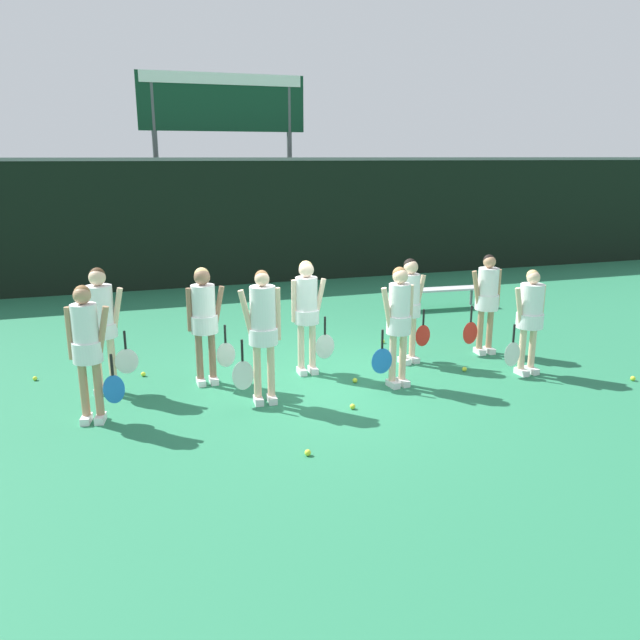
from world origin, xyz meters
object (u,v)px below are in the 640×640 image
Objects in this scene: player_7 at (410,302)px; player_8 at (487,296)px; tennis_ball_1 at (464,369)px; tennis_ball_0 at (353,406)px; tennis_ball_7 at (308,453)px; tennis_ball_4 at (355,380)px; player_6 at (307,307)px; scoreboard at (223,117)px; tennis_ball_3 at (35,378)px; tennis_ball_5 at (633,378)px; player_3 at (530,314)px; tennis_ball_6 at (143,374)px; tennis_ball_8 at (383,341)px; bench_courtside at (439,291)px; player_2 at (399,317)px; player_4 at (101,319)px; player_1 at (263,326)px; player_5 at (204,316)px; tennis_ball_2 at (97,373)px; player_0 at (87,343)px.

player_7 is 1.01× the size of player_8.
player_8 is at bearing 42.94° from tennis_ball_1.
tennis_ball_0 is (-2.95, -1.59, -0.94)m from player_8.
player_7 is 3.72m from tennis_ball_7.
player_6 is at bearing 130.45° from tennis_ball_4.
scoreboard is 9.89m from tennis_ball_3.
player_6 reaches higher than tennis_ball_5.
player_7 is 23.35× the size of tennis_ball_7.
tennis_ball_6 is at bearing 158.29° from player_3.
tennis_ball_3 is (-5.62, 0.91, -0.97)m from player_7.
tennis_ball_0 is 1.00× the size of tennis_ball_1.
tennis_ball_8 is at bearing 55.94° from tennis_ball_7.
tennis_ball_3 is (-7.08, 1.95, -0.91)m from player_3.
player_6 reaches higher than tennis_ball_4.
tennis_ball_7 is at bearing -125.18° from bench_courtside.
player_2 reaches higher than tennis_ball_6.
player_2 is at bearing -134.84° from player_7.
tennis_ball_0 is 1.05× the size of tennis_ball_8.
scoreboard reaches higher than player_4.
player_6 is at bearing 49.57° from player_1.
player_5 is 2.02m from tennis_ball_2.
tennis_ball_5 is at bearing -17.88° from tennis_ball_3.
player_8 is at bearing -1.59° from player_5.
tennis_ball_2 is at bearing 123.11° from tennis_ball_7.
player_6 is at bearing 168.99° from player_7.
tennis_ball_7 is (-3.10, -1.94, 0.00)m from tennis_ball_1.
tennis_ball_7 is at bearing -83.63° from player_1.
player_4 is 1.25m from tennis_ball_6.
player_0 is 24.12× the size of tennis_ball_1.
bench_courtside is 1.30× the size of player_3.
player_6 is 4.15m from tennis_ball_3.
player_0 reaches higher than tennis_ball_0.
tennis_ball_0 is 1.08× the size of tennis_ball_2.
tennis_ball_1 is (2.01, -9.48, -4.18)m from scoreboard.
player_0 is 2.16m from player_1.
player_2 is 24.81× the size of tennis_ball_6.
player_5 reaches higher than tennis_ball_0.
player_3 is (6.20, -0.13, -0.08)m from player_0.
tennis_ball_7 is (-3.93, -1.58, -0.90)m from player_3.
tennis_ball_3 is at bearing -118.26° from scoreboard.
player_0 is at bearing -86.79° from player_4.
player_8 is at bearing 126.37° from tennis_ball_5.
scoreboard is 3.33× the size of player_3.
tennis_ball_7 reaches higher than tennis_ball_2.
player_1 is 4.12m from player_8.
player_5 is at bearing -178.94° from player_8.
player_2 reaches higher than player_6.
tennis_ball_5 is (4.16, -10.61, -4.18)m from scoreboard.
tennis_ball_4 is at bearing -19.38° from player_5.
tennis_ball_6 is (-0.88, 0.59, -0.98)m from player_5.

